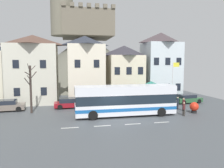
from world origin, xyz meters
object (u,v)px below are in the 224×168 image
parked_car_02 (70,103)px  pedestrian_00 (184,108)px  pedestrian_03 (178,102)px  flagpole (173,81)px  townhouse_03 (124,73)px  parked_car_03 (187,99)px  parked_car_00 (8,106)px  public_bench (153,99)px  townhouse_01 (34,69)px  pedestrian_01 (155,104)px  townhouse_02 (85,69)px  hilltop_castle (87,58)px  harbour_buoy (194,107)px  townhouse_04 (161,66)px  bare_tree_00 (31,88)px  transit_bus (125,100)px  pedestrian_02 (184,103)px  parked_car_01 (160,101)px  bus_shelter (151,85)px

parked_car_02 → pedestrian_00: (12.36, -7.11, 0.23)m
parked_car_02 → pedestrian_00: size_ratio=2.84×
parked_car_02 → pedestrian_03: pedestrian_03 is taller
pedestrian_00 → flagpole: 5.39m
townhouse_03 → flagpole: size_ratio=1.44×
parked_car_03 → parked_car_00: bearing=174.8°
townhouse_03 → public_bench: 6.33m
townhouse_03 → parked_car_03: townhouse_03 is taller
townhouse_01 → parked_car_00: bearing=-112.7°
parked_car_00 → pedestrian_01: size_ratio=2.64×
townhouse_02 → hilltop_castle: bearing=84.2°
flagpole → harbour_buoy: flagpole is taller
townhouse_04 → pedestrian_01: bearing=-117.8°
parked_car_03 → pedestrian_01: bearing=-156.6°
hilltop_castle → pedestrian_00: 36.84m
hilltop_castle → flagpole: 32.30m
townhouse_01 → flagpole: 20.25m
bare_tree_00 → transit_bus: bearing=-18.0°
parked_car_02 → harbour_buoy: 15.54m
pedestrian_02 → public_bench: 6.31m
pedestrian_01 → pedestrian_03: size_ratio=0.92×
townhouse_02 → pedestrian_01: size_ratio=6.74×
townhouse_01 → hilltop_castle: size_ratio=0.28×
townhouse_04 → parked_car_01: 7.42m
townhouse_01 → townhouse_03: 13.87m
townhouse_03 → townhouse_04: 6.23m
hilltop_castle → bare_tree_00: hilltop_castle is taller
parked_car_00 → pedestrian_03: (20.97, -3.49, 0.24)m
townhouse_01 → parked_car_02: (5.26, -5.24, -4.37)m
bus_shelter → pedestrian_00: bus_shelter is taller
townhouse_02 → hilltop_castle: size_ratio=0.28×
townhouse_01 → bare_tree_00: 7.72m
townhouse_03 → harbour_buoy: (5.72, -10.79, -3.61)m
flagpole → parked_car_02: bearing=169.2°
transit_bus → parked_car_03: 12.46m
townhouse_02 → transit_bus: 11.93m
townhouse_01 → pedestrian_03: townhouse_01 is taller
townhouse_02 → pedestrian_01: 12.77m
parked_car_02 → pedestrian_02: bearing=-21.3°
flagpole → bus_shelter: bearing=153.9°
bus_shelter → pedestrian_02: 4.99m
townhouse_01 → pedestrian_00: size_ratio=6.52×
townhouse_04 → pedestrian_00: townhouse_04 is taller
public_bench → harbour_buoy: size_ratio=1.08×
pedestrian_01 → parked_car_00: bearing=169.2°
hilltop_castle → pedestrian_02: hilltop_castle is taller
bare_tree_00 → parked_car_00: bearing=149.2°
townhouse_03 → harbour_buoy: 12.73m
townhouse_01 → pedestrian_01: size_ratio=6.69×
transit_bus → parked_car_00: transit_bus is taller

